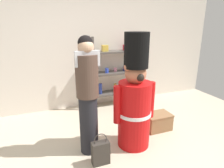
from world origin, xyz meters
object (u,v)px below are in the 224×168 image
object	(u,v)px
merchandise_shelf	(116,71)
shopping_bag	(101,152)
teddy_bear_guard	(135,101)
person_shopper	(88,95)
display_crate	(158,121)

from	to	relation	value
merchandise_shelf	shopping_bag	xyz separation A→B (m)	(-0.96, -1.84, -0.60)
teddy_bear_guard	merchandise_shelf	bearing A→B (deg)	77.47
shopping_bag	teddy_bear_guard	bearing A→B (deg)	21.84
person_shopper	display_crate	xyz separation A→B (m)	(1.28, 0.17, -0.73)
person_shopper	shopping_bag	size ratio (longest dim) A/B	3.69
teddy_bear_guard	shopping_bag	xyz separation A→B (m)	(-0.61, -0.24, -0.55)
teddy_bear_guard	shopping_bag	size ratio (longest dim) A/B	3.76
teddy_bear_guard	display_crate	world-z (taller)	teddy_bear_guard
merchandise_shelf	teddy_bear_guard	distance (m)	1.64
teddy_bear_guard	shopping_bag	world-z (taller)	teddy_bear_guard
person_shopper	display_crate	size ratio (longest dim) A/B	3.65
merchandise_shelf	person_shopper	size ratio (longest dim) A/B	0.94
teddy_bear_guard	person_shopper	bearing A→B (deg)	172.72
shopping_bag	display_crate	size ratio (longest dim) A/B	0.99
person_shopper	merchandise_shelf	bearing A→B (deg)	55.89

